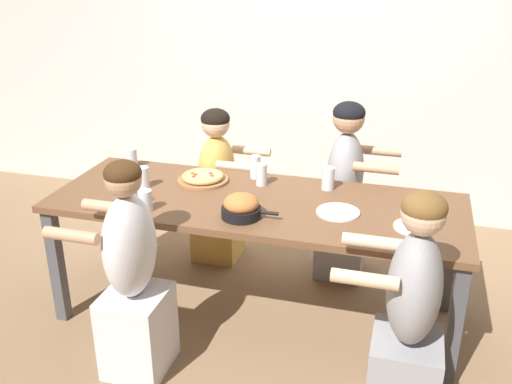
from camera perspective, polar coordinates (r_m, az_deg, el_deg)
The scene contains 19 objects.
ground_plane at distance 3.67m, azimuth 0.00°, elevation -11.97°, with size 18.00×18.00×0.00m, color #896B4C.
restaurant_back_panel at distance 4.72m, azimuth 5.99°, elevation 16.71°, with size 10.00×0.06×3.20m, color silver.
dining_table at distance 3.32m, azimuth 0.00°, elevation -2.03°, with size 2.38×0.87×0.78m.
pizza_board_main at distance 3.56m, azimuth -5.33°, elevation 1.42°, with size 0.32×0.32×0.05m.
skillet_bowl at distance 3.06m, azimuth -1.48°, elevation -1.50°, with size 0.31×0.22×0.13m.
empty_plate_a at distance 3.16m, azimuth 8.20°, elevation -2.00°, with size 0.24×0.24×0.02m.
empty_plate_b at distance 3.07m, azimuth 15.52°, elevation -3.41°, with size 0.21×0.21×0.02m.
drinking_glass_a at distance 3.51m, azimuth -11.18°, elevation 1.35°, with size 0.07×0.07×0.13m.
drinking_glass_b at distance 3.45m, azimuth 7.22°, elevation 1.23°, with size 0.08×0.08×0.14m.
drinking_glass_c at distance 3.87m, azimuth -12.32°, elevation 3.24°, with size 0.07×0.07×0.12m.
drinking_glass_d at distance 3.26m, azimuth -12.29°, elevation -0.45°, with size 0.08×0.08×0.13m.
drinking_glass_e at distance 3.19m, azimuth -11.01°, elevation -0.99°, with size 0.08×0.08×0.12m.
drinking_glass_f at distance 3.62m, azimuth -12.44°, elevation 1.67°, with size 0.08×0.08×0.10m.
drinking_glass_g at distance 3.48m, azimuth 0.55°, elevation 1.63°, with size 0.07×0.07×0.14m.
drinking_glass_h at distance 3.59m, azimuth -0.07°, elevation 2.39°, with size 0.07×0.07×0.15m.
diner_near_right at distance 2.73m, azimuth 15.03°, elevation -12.68°, with size 0.51×0.40×1.20m.
diner_far_midleft at distance 4.10m, azimuth -3.83°, elevation 0.11°, with size 0.51×0.40×1.12m.
diner_far_midright at distance 3.89m, azimuth 8.81°, elevation -0.55°, with size 0.51×0.40×1.23m.
diner_near_midleft at distance 3.02m, azimuth -12.26°, elevation -8.67°, with size 0.51×0.40×1.20m.
Camera 1 is at (0.83, -2.90, 2.10)m, focal length 40.00 mm.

